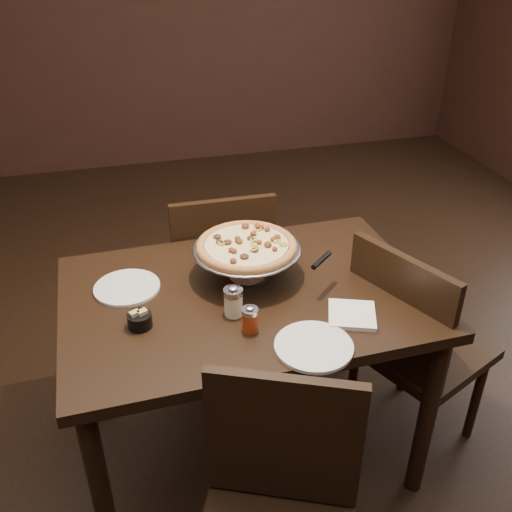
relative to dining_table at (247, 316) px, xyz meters
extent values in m
cube|color=black|center=(-0.04, 0.01, -0.73)|extent=(6.00, 7.00, 0.02)
cube|color=#331913|center=(-0.04, 3.52, 0.68)|extent=(6.00, 0.02, 2.80)
cube|color=black|center=(0.00, 0.00, 0.09)|extent=(1.35, 0.91, 0.04)
cylinder|color=black|center=(-0.59, -0.39, -0.33)|extent=(0.07, 0.07, 0.79)
cylinder|color=black|center=(0.61, -0.36, -0.33)|extent=(0.07, 0.07, 0.79)
cylinder|color=black|center=(-0.61, 0.36, -0.33)|extent=(0.07, 0.07, 0.79)
cylinder|color=black|center=(0.59, 0.39, -0.33)|extent=(0.07, 0.07, 0.79)
cylinder|color=#B1B1B8|center=(0.03, 0.10, 0.11)|extent=(0.14, 0.14, 0.01)
cylinder|color=#B1B1B8|center=(0.03, 0.10, 0.17)|extent=(0.03, 0.03, 0.11)
cylinder|color=#B1B1B8|center=(0.03, 0.10, 0.23)|extent=(0.10, 0.10, 0.01)
cylinder|color=#ABABB1|center=(0.03, 0.10, 0.23)|extent=(0.39, 0.39, 0.01)
torus|color=#ABABB1|center=(0.03, 0.10, 0.24)|extent=(0.40, 0.40, 0.01)
cylinder|color=#A66531|center=(0.03, 0.10, 0.24)|extent=(0.36, 0.36, 0.01)
torus|color=#A66531|center=(0.03, 0.10, 0.25)|extent=(0.38, 0.38, 0.03)
cylinder|color=#E6C77E|center=(0.03, 0.10, 0.25)|extent=(0.31, 0.31, 0.01)
cylinder|color=#F5F0BE|center=(-0.08, -0.12, 0.15)|extent=(0.06, 0.06, 0.08)
cylinder|color=#B1B1B8|center=(-0.08, -0.12, 0.20)|extent=(0.07, 0.07, 0.02)
ellipsoid|color=#B1B1B8|center=(-0.08, -0.12, 0.22)|extent=(0.04, 0.04, 0.01)
cylinder|color=maroon|center=(-0.04, -0.22, 0.14)|extent=(0.05, 0.05, 0.07)
cylinder|color=#B1B1B8|center=(-0.04, -0.22, 0.19)|extent=(0.06, 0.06, 0.02)
ellipsoid|color=#B1B1B8|center=(-0.04, -0.22, 0.20)|extent=(0.03, 0.03, 0.01)
cylinder|color=black|center=(-0.39, -0.10, 0.13)|extent=(0.08, 0.08, 0.05)
cube|color=tan|center=(-0.41, -0.10, 0.15)|extent=(0.04, 0.03, 0.05)
cube|color=tan|center=(-0.38, -0.10, 0.15)|extent=(0.04, 0.03, 0.05)
cube|color=white|center=(0.31, -0.24, 0.12)|extent=(0.21, 0.21, 0.02)
cylinder|color=white|center=(-0.42, 0.13, 0.12)|extent=(0.24, 0.24, 0.01)
cylinder|color=white|center=(0.13, -0.36, 0.12)|extent=(0.25, 0.25, 0.01)
cone|color=#B1B1B8|center=(0.26, -0.06, 0.24)|extent=(0.17, 0.17, 0.00)
cylinder|color=black|center=(0.26, -0.06, 0.24)|extent=(0.11, 0.10, 0.02)
cube|color=black|center=(0.02, 0.68, -0.25)|extent=(0.47, 0.47, 0.04)
cube|color=black|center=(0.02, 0.47, 0.02)|extent=(0.46, 0.04, 0.48)
cylinder|color=black|center=(0.21, 0.86, -0.50)|extent=(0.04, 0.04, 0.45)
cylinder|color=black|center=(-0.16, 0.87, -0.50)|extent=(0.04, 0.04, 0.45)
cylinder|color=black|center=(0.20, 0.49, -0.50)|extent=(0.04, 0.04, 0.45)
cylinder|color=black|center=(-0.17, 0.49, -0.50)|extent=(0.04, 0.04, 0.45)
cube|color=black|center=(-0.04, -0.60, 0.01)|extent=(0.42, 0.21, 0.47)
cube|color=black|center=(0.73, -0.09, -0.24)|extent=(0.61, 0.61, 0.04)
cube|color=black|center=(0.53, -0.17, 0.03)|extent=(0.22, 0.44, 0.49)
cylinder|color=black|center=(0.97, -0.19, -0.49)|extent=(0.04, 0.04, 0.45)
cylinder|color=black|center=(0.82, 0.16, -0.49)|extent=(0.04, 0.04, 0.45)
cylinder|color=black|center=(0.63, -0.34, -0.49)|extent=(0.04, 0.04, 0.45)
cylinder|color=black|center=(0.48, 0.01, -0.49)|extent=(0.04, 0.04, 0.45)
camera|label=1|loc=(-0.41, -1.67, 1.30)|focal=40.00mm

